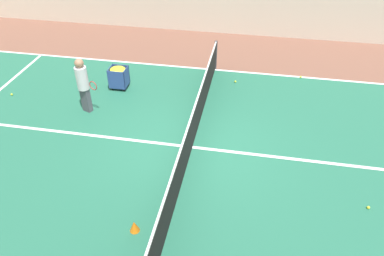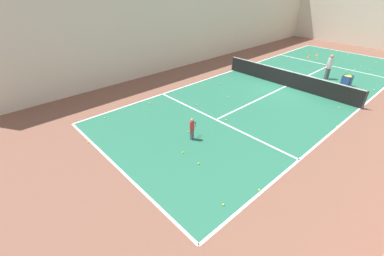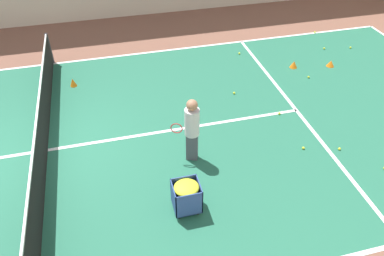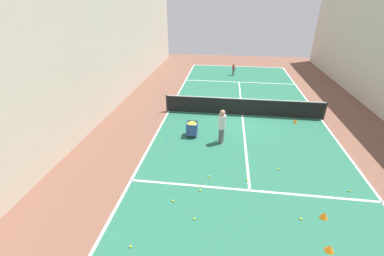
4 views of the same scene
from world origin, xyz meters
The scene contains 20 objects.
ground_plane centered at (0.00, 0.00, 0.00)m, with size 35.85×35.85×0.00m, color brown.
court_playing_area centered at (0.00, 0.00, 0.00)m, with size 9.05×24.85×0.00m.
line_sideline_left centered at (-4.53, 0.00, 0.01)m, with size 0.10×24.85×0.00m, color white.
line_service_far centered at (0.00, 6.83, 0.01)m, with size 9.05×0.10×0.00m, color white.
line_centre_service centered at (0.00, 0.00, 0.01)m, with size 0.10×13.67×0.00m, color white.
tennis_net centered at (0.00, 0.00, 0.55)m, with size 9.35×0.10×1.07m.
coach_at_net centered at (1.17, 3.44, 0.99)m, with size 0.44×0.71×1.72m.
ball_cart centered at (2.67, 2.95, 0.53)m, with size 0.53×0.56×0.75m.
training_cone_0 centered at (-2.03, 9.10, 0.11)m, with size 0.26×0.26×0.20m, color orange.
training_cone_1 centered at (-2.91, 0.67, 0.13)m, with size 0.21×0.21×0.26m, color orange.
training_cone_2 centered at (-2.26, 7.85, 0.12)m, with size 0.25×0.25×0.23m, color orange.
tennis_ball_3 centered at (-1.24, 5.38, 0.04)m, with size 0.07×0.07×0.07m, color yellow.
tennis_ball_4 centered at (-4.53, 9.90, 0.04)m, with size 0.07×0.07×0.07m, color yellow.
tennis_ball_15 centered at (1.55, 6.24, 0.04)m, with size 0.07×0.07×0.07m, color yellow.
tennis_ball_16 centered at (-1.53, 8.02, 0.04)m, with size 0.07×0.07×0.07m, color yellow.
tennis_ball_18 centered at (-3.60, 6.41, 0.04)m, with size 0.07×0.07×0.07m, color yellow.
tennis_ball_20 centered at (-3.02, 10.50, 0.04)m, with size 0.07×0.07×0.07m, color yellow.
tennis_ball_21 centered at (-3.19, 9.54, 0.04)m, with size 0.07×0.07×0.07m, color yellow.
tennis_ball_24 centered at (0.06, 6.28, 0.04)m, with size 0.07×0.07×0.07m, color yellow.
tennis_ball_31 centered at (1.80, 7.11, 0.04)m, with size 0.07×0.07×0.07m, color yellow.
Camera 3 is at (7.63, 1.80, 6.33)m, focal length 35.00 mm.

